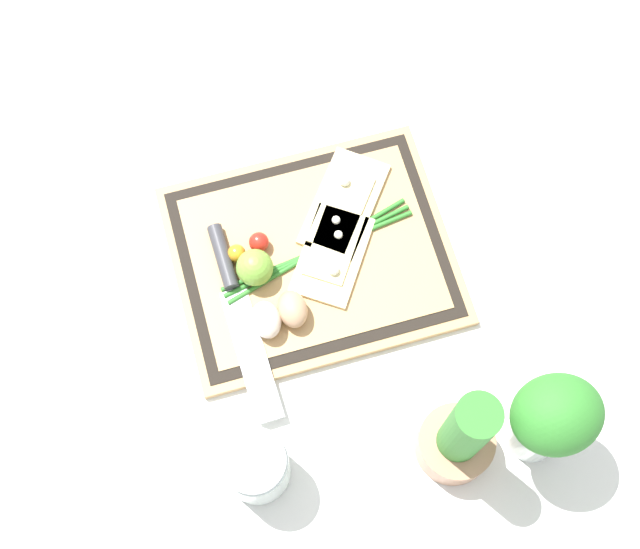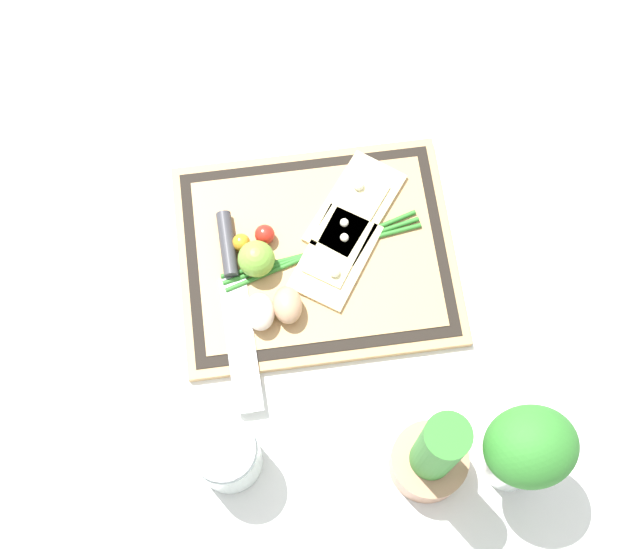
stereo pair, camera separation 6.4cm
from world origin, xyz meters
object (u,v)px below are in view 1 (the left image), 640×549
Objects in this scene: knife at (232,288)px; egg_pink at (266,320)px; lime at (255,267)px; pizza_slice_far at (333,254)px; cherry_tomato_yellow at (237,253)px; egg_brown at (293,309)px; pizza_slice_near at (343,205)px; herb_pot at (460,438)px; cherry_tomato_red at (259,242)px; herb_glass at (551,420)px; sauce_jar at (256,467)px.

knife is 5.44× the size of egg_pink.
pizza_slice_far is at bearing 179.21° from lime.
knife is at bearing 68.60° from cherry_tomato_yellow.
cherry_tomato_yellow is at bearing -62.47° from egg_brown.
pizza_slice_near is at bearing -129.22° from egg_brown.
knife is 0.39m from herb_pot.
egg_brown is (0.08, 0.07, 0.02)m from pizza_slice_far.
cherry_tomato_yellow is (0.04, 0.01, -0.00)m from cherry_tomato_red.
pizza_slice_far is 0.87× the size of herb_glass.
herb_pot is at bearing 130.22° from egg_pink.
cherry_tomato_yellow is at bearing -14.55° from pizza_slice_far.
cherry_tomato_red is 0.33m from sauce_jar.
pizza_slice_far is 0.57× the size of knife.
egg_brown is at bearing -117.18° from sauce_jar.
cherry_tomato_red is 0.15× the size of herb_glass.
pizza_slice_far is 3.09× the size of egg_pink.
lime reaches higher than knife.
herb_glass reaches higher than cherry_tomato_red.
pizza_slice_near is at bearing -156.13° from knife.
knife is 0.05m from lime.
pizza_slice_near is at bearing -68.83° from herb_glass.
cherry_tomato_yellow is (0.14, -0.04, 0.01)m from pizza_slice_far.
knife is at bearing -37.92° from egg_brown.
pizza_slice_near is 3.49× the size of lime.
herb_glass is (-0.31, 0.25, 0.08)m from egg_pink.
egg_pink is at bearing 87.39° from lime.
lime is at bearing 69.02° from cherry_tomato_red.
herb_pot is (-0.08, 0.32, 0.06)m from pizza_slice_far.
egg_pink is 0.11m from cherry_tomato_yellow.
herb_pot is at bearing 171.37° from sauce_jar.
pizza_slice_near is 0.17m from lime.
sauce_jar is (0.18, 0.28, 0.03)m from pizza_slice_far.
egg_pink is (0.16, 0.15, 0.02)m from pizza_slice_near.
lime is 1.82× the size of cherry_tomato_red.
sauce_jar is at bearing 72.02° from egg_pink.
herb_glass is at bearing 111.17° from pizza_slice_near.
sauce_jar is (0.07, 0.28, 0.00)m from lime.
herb_pot is 1.19× the size of herb_glass.
pizza_slice_far is 3.09× the size of egg_brown.
sauce_jar is (0.22, 0.35, 0.03)m from pizza_slice_near.
herb_pot reaches higher than egg_brown.
lime is at bearing -63.75° from egg_brown.
cherry_tomato_yellow is at bearing -47.94° from herb_glass.
egg_brown is 0.12m from cherry_tomato_yellow.
cherry_tomato_red is 0.41m from herb_pot.
pizza_slice_near is 0.41m from sauce_jar.
lime is 0.28m from sauce_jar.
pizza_slice_near is 0.39m from herb_pot.
sauce_jar is at bearing 75.25° from cherry_tomato_red.
herb_pot reaches higher than pizza_slice_near.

